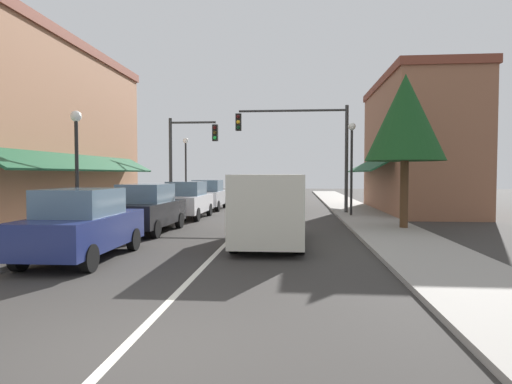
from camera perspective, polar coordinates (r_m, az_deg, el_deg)
The scene contains 17 objects.
ground_plane at distance 23.02m, azimuth -0.12°, elevation -2.91°, with size 80.00×80.00×0.00m, color #33302D.
sidewalk_left at distance 24.14m, azimuth -13.25°, elevation -2.58°, with size 2.60×56.00×0.12m, color #A39E99.
sidewalk_right at distance 23.18m, azimuth 13.56°, elevation -2.79°, with size 2.60×56.00×0.12m, color gray.
lane_center_stripe at distance 23.02m, azimuth -0.12°, elevation -2.90°, with size 0.14×52.00×0.01m, color silver.
storefront_left_block at distance 20.38m, azimuth -29.09°, elevation 6.92°, with size 6.30×14.20×7.69m.
storefront_right_block at distance 25.78m, azimuth 20.43°, elevation 5.70°, with size 5.44×10.20×7.36m.
parked_car_nearest_left at distance 11.55m, azimuth -21.96°, elevation -4.02°, with size 1.84×4.13×1.77m.
parked_car_second_left at distance 16.19m, azimuth -14.19°, elevation -2.12°, with size 1.88×4.15×1.77m.
parked_car_third_left at distance 20.97m, azimuth -9.09°, elevation -1.06°, with size 1.82×4.12×1.77m.
parked_car_far_left at distance 25.89m, azimuth -6.33°, elevation -0.39°, with size 1.80×4.11×1.77m.
van_in_lane at distance 13.11m, azimuth 1.84°, elevation -1.92°, with size 2.04×5.20×2.12m.
traffic_signal_mast_arm at distance 22.99m, azimuth 6.74°, elevation 6.95°, with size 5.91×0.50×5.72m.
traffic_signal_left_corner at distance 24.28m, azimuth -9.15°, elevation 5.46°, with size 2.80×0.50×5.23m.
street_lamp_left_near at distance 15.51m, azimuth -22.62°, elevation 5.02°, with size 0.36×0.36×4.22m.
street_lamp_right_mid at distance 21.56m, azimuth 12.52°, elevation 4.98°, with size 0.36×0.36×4.62m.
street_lamp_left_far at distance 29.27m, azimuth -9.27°, elevation 4.23°, with size 0.36×0.36×4.54m.
tree_right_near at distance 17.20m, azimuth 19.11°, elevation 9.21°, with size 2.93×2.93×5.85m.
Camera 1 is at (2.08, -4.83, 2.14)m, focal length 30.28 mm.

